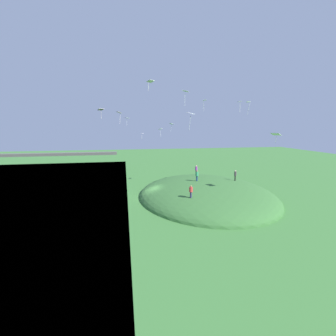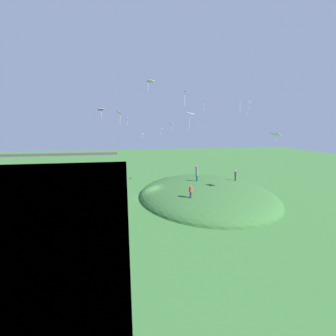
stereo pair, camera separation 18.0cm
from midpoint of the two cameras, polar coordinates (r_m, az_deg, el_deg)
ground_plane at (r=36.99m, az=-4.09°, el=-7.20°), size 160.00×160.00×0.00m
grass_hill at (r=38.29m, az=9.29°, el=-6.71°), size 21.08×25.17×4.90m
bridge_deck_far at (r=68.86m, az=-29.65°, el=2.81°), size 41.58×1.80×0.70m
person_with_child at (r=37.39m, az=7.16°, el=-1.55°), size 0.61×0.61×1.71m
person_on_hilltop at (r=30.47m, az=5.67°, el=-5.34°), size 0.64×0.64×1.63m
person_walking_path at (r=40.14m, az=16.13°, el=-1.42°), size 0.51×0.51×1.76m
person_near_shore at (r=45.13m, az=7.03°, el=-0.19°), size 0.50×0.50×1.75m
kite_0 at (r=30.44m, az=4.36°, el=17.90°), size 1.07×1.23×1.85m
kite_1 at (r=27.29m, az=5.61°, el=12.81°), size 1.16×1.22×2.02m
kite_2 at (r=38.06m, az=0.98°, el=10.55°), size 0.76×0.94×1.33m
kite_3 at (r=27.85m, az=-4.19°, el=20.10°), size 0.96×0.94×1.17m
kite_4 at (r=40.92m, az=9.01°, el=15.73°), size 0.87×0.99×1.84m
kite_5 at (r=54.18m, az=-1.65°, el=9.34°), size 1.24×1.34×1.97m
kite_6 at (r=37.81m, az=-11.55°, el=12.90°), size 0.90×1.13×1.87m
kite_7 at (r=49.98m, az=-9.70°, el=11.75°), size 1.00×1.22×1.71m
kite_8 at (r=51.54m, az=-6.03°, el=8.17°), size 0.54×0.70×1.31m
kite_9 at (r=35.12m, az=17.08°, el=14.90°), size 0.62×0.77×1.49m
kite_10 at (r=43.55m, az=19.02°, el=14.53°), size 0.77×0.59×2.15m
kite_11 at (r=41.91m, az=-15.79°, el=13.35°), size 1.18×1.15×1.70m
kite_12 at (r=32.23m, az=24.78°, el=7.37°), size 1.18×1.37×1.29m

